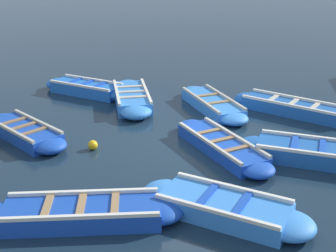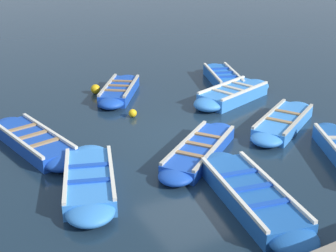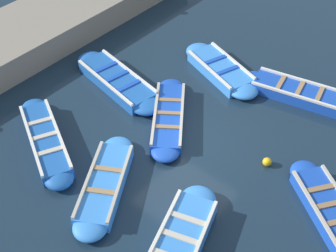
{
  "view_description": "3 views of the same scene",
  "coord_description": "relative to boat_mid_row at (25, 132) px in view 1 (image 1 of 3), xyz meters",
  "views": [
    {
      "loc": [
        1.23,
        -10.86,
        4.91
      ],
      "look_at": [
        -0.43,
        0.14,
        0.4
      ],
      "focal_mm": 50.0,
      "sensor_mm": 36.0,
      "label": 1
    },
    {
      "loc": [
        9.66,
        -5.91,
        5.17
      ],
      "look_at": [
        -0.03,
        -0.68,
        0.51
      ],
      "focal_mm": 50.0,
      "sensor_mm": 36.0,
      "label": 2
    },
    {
      "loc": [
        -5.6,
        7.49,
        9.45
      ],
      "look_at": [
        0.58,
        0.14,
        0.38
      ],
      "focal_mm": 50.0,
      "sensor_mm": 36.0,
      "label": 3
    }
  ],
  "objects": [
    {
      "name": "buoy_white_drifting",
      "position": [
        1.97,
        -0.41,
        -0.05
      ],
      "size": [
        0.24,
        0.24,
        0.24
      ],
      "primitive_type": "sphere",
      "color": "#EAB214",
      "rests_on": "ground"
    },
    {
      "name": "boat_bow_out",
      "position": [
        0.45,
        3.86,
        0.02
      ],
      "size": [
        3.33,
        1.8,
        0.43
      ],
      "color": "blue",
      "rests_on": "ground"
    },
    {
      "name": "boat_drifting",
      "position": [
        7.11,
        2.93,
        0.01
      ],
      "size": [
        3.75,
        2.37,
        0.42
      ],
      "color": "#1E59AD",
      "rests_on": "ground"
    },
    {
      "name": "boat_centre",
      "position": [
        5.3,
        -2.94,
        0.01
      ],
      "size": [
        3.54,
        2.01,
        0.42
      ],
      "color": "#3884E0",
      "rests_on": "ground"
    },
    {
      "name": "boat_end_of_row",
      "position": [
        7.47,
        -0.27,
        0.02
      ],
      "size": [
        4.06,
        1.61,
        0.44
      ],
      "color": "#1E59AD",
      "rests_on": "ground"
    },
    {
      "name": "ground_plane",
      "position": [
        4.16,
        0.3,
        -0.17
      ],
      "size": [
        120.0,
        120.0,
        0.0
      ],
      "primitive_type": "plane",
      "color": "#162838"
    },
    {
      "name": "boat_mid_row",
      "position": [
        0.0,
        0.0,
        0.0
      ],
      "size": [
        3.1,
        2.55,
        0.4
      ],
      "color": "#1947B7",
      "rests_on": "ground"
    },
    {
      "name": "boat_stern_in",
      "position": [
        2.17,
        3.08,
        0.03
      ],
      "size": [
        1.96,
        3.59,
        0.46
      ],
      "color": "#3884E0",
      "rests_on": "ground"
    },
    {
      "name": "boat_outer_right",
      "position": [
        5.13,
        -0.05,
        -0.02
      ],
      "size": [
        2.79,
        3.38,
        0.37
      ],
      "color": "#1947B7",
      "rests_on": "ground"
    },
    {
      "name": "boat_far_corner",
      "position": [
        4.72,
        2.97,
        -0.01
      ],
      "size": [
        2.48,
        3.42,
        0.39
      ],
      "color": "#3884E0",
      "rests_on": "ground"
    },
    {
      "name": "boat_alongside",
      "position": [
        2.72,
        -3.51,
        0.01
      ],
      "size": [
        3.88,
        1.65,
        0.41
      ],
      "color": "#1947B7",
      "rests_on": "ground"
    }
  ]
}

